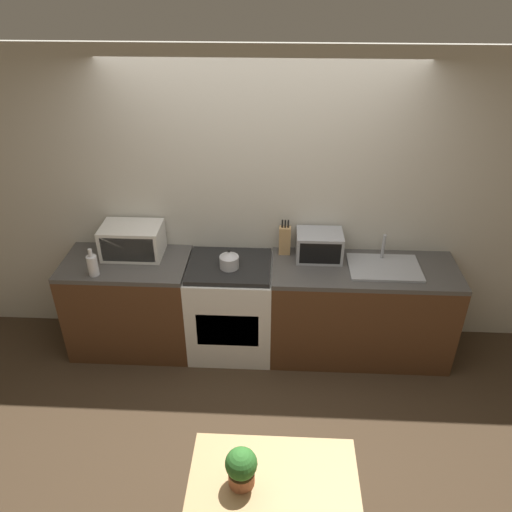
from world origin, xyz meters
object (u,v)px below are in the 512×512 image
(dining_table, at_px, (273,495))
(microwave, at_px, (132,241))
(kettle, at_px, (229,260))
(bottle, at_px, (93,265))
(stove_range, at_px, (231,307))
(toaster_oven, at_px, (319,246))

(dining_table, bearing_deg, microwave, 121.89)
(microwave, distance_m, dining_table, 2.42)
(kettle, relative_size, bottle, 0.74)
(stove_range, bearing_deg, dining_table, -77.69)
(stove_range, xyz_separation_m, dining_table, (0.42, -1.91, 0.18))
(stove_range, relative_size, dining_table, 0.98)
(microwave, xyz_separation_m, bottle, (-0.24, -0.33, -0.05))
(kettle, xyz_separation_m, toaster_oven, (0.75, 0.19, 0.04))
(microwave, height_order, dining_table, microwave)
(bottle, bearing_deg, stove_range, 10.90)
(stove_range, xyz_separation_m, microwave, (-0.85, 0.12, 0.59))
(kettle, bearing_deg, dining_table, -77.54)
(toaster_oven, relative_size, dining_table, 0.43)
(toaster_oven, bearing_deg, kettle, -165.73)
(bottle, distance_m, dining_table, 2.30)
(toaster_oven, distance_m, dining_table, 2.12)
(microwave, relative_size, bottle, 2.12)
(microwave, bearing_deg, toaster_oven, 0.92)
(stove_range, relative_size, microwave, 1.76)
(dining_table, bearing_deg, stove_range, 102.31)
(toaster_oven, xyz_separation_m, dining_table, (-0.34, -2.05, -0.39))
(kettle, bearing_deg, toaster_oven, 14.27)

